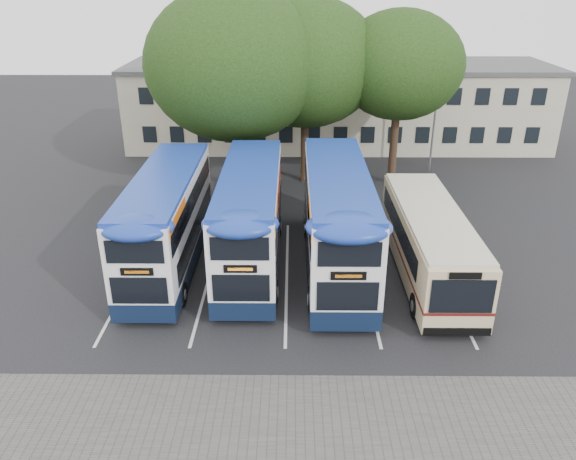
# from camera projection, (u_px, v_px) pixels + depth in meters

# --- Properties ---
(ground) EXTENTS (120.00, 120.00, 0.00)m
(ground) POSITION_uv_depth(u_px,v_px,m) (386.00, 341.00, 20.86)
(ground) COLOR black
(ground) RESTS_ON ground
(paving_strip) EXTENTS (40.00, 6.00, 0.01)m
(paving_strip) POSITION_uv_depth(u_px,v_px,m) (343.00, 443.00, 16.33)
(paving_strip) COLOR #595654
(paving_strip) RESTS_ON ground
(bay_lines) EXTENTS (14.12, 11.00, 0.01)m
(bay_lines) POSITION_uv_depth(u_px,v_px,m) (287.00, 275.00, 25.43)
(bay_lines) COLOR silver
(bay_lines) RESTS_ON ground
(depot_building) EXTENTS (32.40, 8.40, 6.20)m
(depot_building) POSITION_uv_depth(u_px,v_px,m) (337.00, 103.00, 44.08)
(depot_building) COLOR #B7AD94
(depot_building) RESTS_ON ground
(lamp_post) EXTENTS (0.25, 1.05, 9.06)m
(lamp_post) POSITION_uv_depth(u_px,v_px,m) (437.00, 97.00, 36.85)
(lamp_post) COLOR gray
(lamp_post) RESTS_ON ground
(tree_left) EXTENTS (10.30, 10.30, 12.06)m
(tree_left) POSITION_uv_depth(u_px,v_px,m) (234.00, 65.00, 32.33)
(tree_left) COLOR black
(tree_left) RESTS_ON ground
(tree_mid) EXTENTS (9.12, 9.12, 11.44)m
(tree_mid) POSITION_uv_depth(u_px,v_px,m) (306.00, 63.00, 33.89)
(tree_mid) COLOR black
(tree_mid) RESTS_ON ground
(tree_right) EXTENTS (7.64, 7.64, 10.71)m
(tree_right) POSITION_uv_depth(u_px,v_px,m) (400.00, 65.00, 33.54)
(tree_right) COLOR black
(tree_right) RESTS_ON ground
(bus_dd_left) EXTENTS (2.57, 10.59, 4.41)m
(bus_dd_left) POSITION_uv_depth(u_px,v_px,m) (167.00, 217.00, 25.34)
(bus_dd_left) COLOR #0E1933
(bus_dd_left) RESTS_ON ground
(bus_dd_mid) EXTENTS (2.61, 10.78, 4.49)m
(bus_dd_mid) POSITION_uv_depth(u_px,v_px,m) (251.00, 214.00, 25.53)
(bus_dd_mid) COLOR #0E1933
(bus_dd_mid) RESTS_ON ground
(bus_dd_right) EXTENTS (2.72, 11.21, 4.67)m
(bus_dd_right) POSITION_uv_depth(u_px,v_px,m) (337.00, 216.00, 25.04)
(bus_dd_right) COLOR #0E1933
(bus_dd_right) RESTS_ON ground
(bus_single) EXTENTS (2.65, 10.43, 3.11)m
(bus_single) POSITION_uv_depth(u_px,v_px,m) (429.00, 238.00, 24.89)
(bus_single) COLOR beige
(bus_single) RESTS_ON ground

